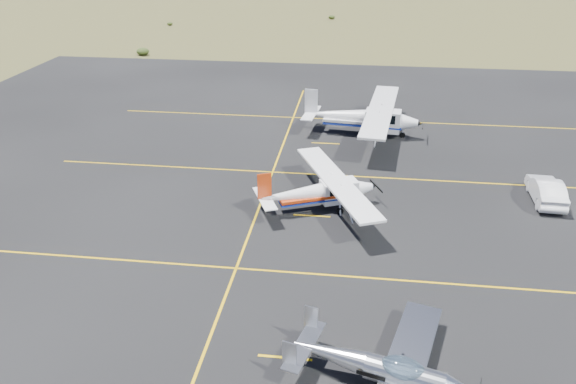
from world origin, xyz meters
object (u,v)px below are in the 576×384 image
(aircraft_low_wing, at_px, (383,369))
(sedan, at_px, (546,190))
(aircraft_cessna, at_px, (319,191))
(aircraft_plain, at_px, (363,116))

(aircraft_low_wing, xyz_separation_m, sedan, (9.47, 15.54, -0.19))
(aircraft_low_wing, distance_m, aircraft_cessna, 13.33)
(aircraft_cessna, bearing_deg, aircraft_low_wing, -99.83)
(aircraft_low_wing, bearing_deg, sedan, 74.01)
(aircraft_low_wing, xyz_separation_m, aircraft_plain, (-0.93, 25.24, 0.54))
(aircraft_low_wing, relative_size, aircraft_plain, 0.67)
(aircraft_cessna, distance_m, aircraft_plain, 12.51)
(sedan, bearing_deg, aircraft_cessna, 13.85)
(aircraft_low_wing, relative_size, aircraft_cessna, 0.88)
(aircraft_low_wing, distance_m, aircraft_plain, 25.27)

